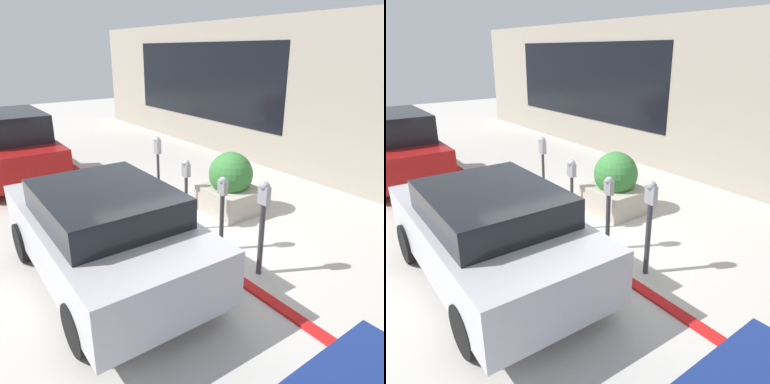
% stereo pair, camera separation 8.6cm
% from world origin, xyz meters
% --- Properties ---
extents(ground_plane, '(40.00, 40.00, 0.00)m').
position_xyz_m(ground_plane, '(0.00, 0.00, 0.00)').
color(ground_plane, beige).
extents(curb_strip, '(24.50, 0.16, 0.04)m').
position_xyz_m(curb_strip, '(0.00, 0.08, 0.02)').
color(curb_strip, red).
rests_on(curb_strip, ground_plane).
extents(building_facade, '(24.50, 0.17, 3.97)m').
position_xyz_m(building_facade, '(0.00, -4.47, 1.99)').
color(building_facade, '#9E9384').
rests_on(building_facade, ground_plane).
extents(parking_meter_nearest, '(0.17, 0.14, 1.46)m').
position_xyz_m(parking_meter_nearest, '(-1.41, -0.29, 0.93)').
color(parking_meter_nearest, '#38383D').
rests_on(parking_meter_nearest, ground_plane).
extents(parking_meter_second, '(0.15, 0.13, 1.29)m').
position_xyz_m(parking_meter_second, '(-0.53, -0.30, 0.83)').
color(parking_meter_second, '#38383D').
rests_on(parking_meter_second, ground_plane).
extents(parking_meter_middle, '(0.16, 0.13, 1.35)m').
position_xyz_m(parking_meter_middle, '(0.43, -0.27, 0.95)').
color(parking_meter_middle, '#38383D').
rests_on(parking_meter_middle, ground_plane).
extents(parking_meter_fourth, '(0.14, 0.12, 1.57)m').
position_xyz_m(parking_meter_fourth, '(1.44, -0.30, 1.09)').
color(parking_meter_fourth, '#38383D').
rests_on(parking_meter_fourth, ground_plane).
extents(planter_box, '(1.13, 1.00, 1.25)m').
position_xyz_m(planter_box, '(0.62, -1.50, 0.56)').
color(planter_box, '#B2A899').
rests_on(planter_box, ground_plane).
extents(parked_car_middle, '(3.93, 1.89, 1.43)m').
position_xyz_m(parked_car_middle, '(-0.16, 1.58, 0.76)').
color(parked_car_middle, '#B7B7BC').
rests_on(parked_car_middle, ground_plane).
extents(parked_car_rear, '(4.30, 1.82, 1.74)m').
position_xyz_m(parked_car_rear, '(5.41, 1.61, 0.89)').
color(parked_car_rear, maroon).
rests_on(parked_car_rear, ground_plane).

